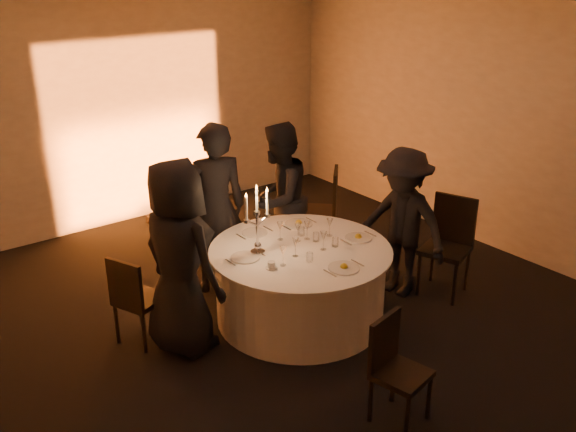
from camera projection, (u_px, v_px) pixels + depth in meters
floor at (300, 317)px, 6.56m from camera, size 7.00×7.00×0.00m
ceiling at (302, 10)px, 5.42m from camera, size 7.00×7.00×0.00m
wall_back at (137, 111)px, 8.56m from camera, size 7.00×0.00×7.00m
wall_right at (496, 129)px, 7.69m from camera, size 0.00×7.00×7.00m
uplighter_fixture at (156, 218)px, 8.89m from camera, size 0.25×0.12×0.10m
banquet_table at (300, 283)px, 6.41m from camera, size 1.80×1.80×0.77m
chair_left at (134, 296)px, 5.94m from camera, size 0.52×0.52×0.90m
chair_back_left at (194, 225)px, 7.27m from camera, size 0.53×0.53×1.04m
chair_back_right at (325, 205)px, 7.83m from camera, size 0.65×0.65×1.05m
chair_right at (449, 239)px, 6.88m from camera, size 0.59×0.59×1.06m
chair_front at (394, 364)px, 4.97m from camera, size 0.46×0.46×0.88m
guest_left at (179, 258)px, 5.73m from camera, size 0.76×1.00×1.84m
guest_back_left at (215, 209)px, 6.79m from camera, size 0.79×0.63×1.88m
guest_back_right at (279, 199)px, 7.24m from camera, size 1.06×0.97×1.75m
guest_right at (402, 223)px, 6.76m from camera, size 0.79×1.15×1.63m
plate_left at (245, 257)px, 6.07m from camera, size 0.36×0.28×0.01m
plate_back_left at (255, 233)px, 6.61m from camera, size 0.35×0.26×0.01m
plate_back_right at (299, 223)px, 6.82m from camera, size 0.35×0.30×0.08m
plate_right at (358, 237)px, 6.48m from camera, size 0.36×0.27×0.08m
plate_front at (344, 267)px, 5.86m from camera, size 0.36×0.29×0.08m
coffee_cup at (271, 265)px, 5.87m from camera, size 0.11×0.11×0.07m
candelabra at (257, 230)px, 6.08m from camera, size 0.29×0.14×0.70m
wine_glass_a at (283, 252)px, 5.87m from camera, size 0.07×0.07×0.19m
wine_glass_b at (298, 229)px, 6.38m from camera, size 0.07×0.07×0.19m
wine_glass_c at (295, 243)px, 6.06m from camera, size 0.07×0.07×0.19m
wine_glass_d at (280, 227)px, 6.41m from camera, size 0.07×0.07×0.19m
wine_glass_e at (330, 223)px, 6.50m from camera, size 0.07×0.07×0.19m
wine_glass_f at (307, 227)px, 6.43m from camera, size 0.07×0.07×0.19m
wine_glass_g at (323, 237)px, 6.19m from camera, size 0.07×0.07×0.19m
tumbler_a at (316, 237)px, 6.41m from camera, size 0.07×0.07×0.09m
tumbler_b at (301, 231)px, 6.55m from camera, size 0.07×0.07×0.09m
tumbler_c at (310, 257)px, 5.98m from camera, size 0.07×0.07×0.09m
tumbler_d at (335, 242)px, 6.30m from camera, size 0.07×0.07×0.09m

